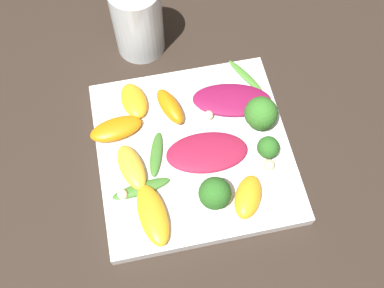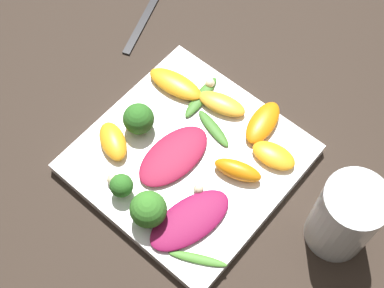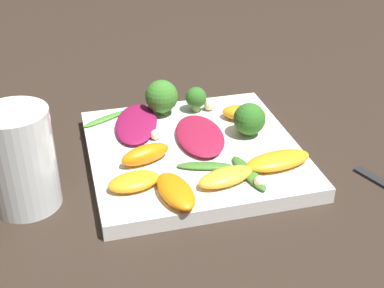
% 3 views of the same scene
% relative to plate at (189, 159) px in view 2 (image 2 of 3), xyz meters
% --- Properties ---
extents(ground_plane, '(2.40, 2.40, 0.00)m').
position_rel_plate_xyz_m(ground_plane, '(0.00, 0.00, -0.01)').
color(ground_plane, '#2D231C').
extents(plate, '(0.25, 0.25, 0.02)m').
position_rel_plate_xyz_m(plate, '(0.00, 0.00, 0.00)').
color(plate, white).
rests_on(plate, ground_plane).
extents(drinking_glass, '(0.07, 0.07, 0.11)m').
position_rel_plate_xyz_m(drinking_glass, '(-0.19, -0.04, 0.05)').
color(drinking_glass, white).
rests_on(drinking_glass, ground_plane).
extents(fork, '(0.07, 0.16, 0.01)m').
position_rel_plate_xyz_m(fork, '(0.22, -0.17, -0.01)').
color(fork, '#262628').
rests_on(fork, ground_plane).
extents(radicchio_leaf_0, '(0.06, 0.11, 0.01)m').
position_rel_plate_xyz_m(radicchio_leaf_0, '(0.01, 0.01, 0.01)').
color(radicchio_leaf_0, maroon).
rests_on(radicchio_leaf_0, plate).
extents(radicchio_leaf_1, '(0.08, 0.12, 0.01)m').
position_rel_plate_xyz_m(radicchio_leaf_1, '(-0.06, 0.07, 0.01)').
color(radicchio_leaf_1, maroon).
rests_on(radicchio_leaf_1, plate).
extents(orange_segment_0, '(0.07, 0.05, 0.02)m').
position_rel_plate_xyz_m(orange_segment_0, '(0.08, 0.05, 0.02)').
color(orange_segment_0, orange).
rests_on(orange_segment_0, plate).
extents(orange_segment_1, '(0.06, 0.04, 0.01)m').
position_rel_plate_xyz_m(orange_segment_1, '(-0.08, -0.07, 0.02)').
color(orange_segment_1, orange).
rests_on(orange_segment_1, plate).
extents(orange_segment_2, '(0.07, 0.04, 0.02)m').
position_rel_plate_xyz_m(orange_segment_2, '(0.01, -0.08, 0.02)').
color(orange_segment_2, '#FCAD33').
rests_on(orange_segment_2, plate).
extents(orange_segment_3, '(0.08, 0.04, 0.02)m').
position_rel_plate_xyz_m(orange_segment_3, '(0.08, -0.07, 0.02)').
color(orange_segment_3, orange).
rests_on(orange_segment_3, plate).
extents(orange_segment_4, '(0.06, 0.04, 0.02)m').
position_rel_plate_xyz_m(orange_segment_4, '(-0.06, -0.02, 0.02)').
color(orange_segment_4, orange).
rests_on(orange_segment_4, plate).
extents(orange_segment_5, '(0.04, 0.07, 0.02)m').
position_rel_plate_xyz_m(orange_segment_5, '(-0.04, -0.09, 0.02)').
color(orange_segment_5, orange).
rests_on(orange_segment_5, plate).
extents(broccoli_floret_0, '(0.03, 0.03, 0.03)m').
position_rel_plate_xyz_m(broccoli_floret_0, '(0.03, 0.09, 0.03)').
color(broccoli_floret_0, '#84AD5B').
rests_on(broccoli_floret_0, plate).
extents(broccoli_floret_1, '(0.04, 0.04, 0.05)m').
position_rel_plate_xyz_m(broccoli_floret_1, '(-0.02, 0.09, 0.03)').
color(broccoli_floret_1, '#84AD5B').
rests_on(broccoli_floret_1, plate).
extents(broccoli_floret_2, '(0.04, 0.04, 0.04)m').
position_rel_plate_xyz_m(broccoli_floret_2, '(0.07, 0.01, 0.03)').
color(broccoli_floret_2, '#7A9E51').
rests_on(broccoli_floret_2, plate).
extents(arugula_sprig_0, '(0.03, 0.08, 0.01)m').
position_rel_plate_xyz_m(arugula_sprig_0, '(0.04, -0.08, 0.01)').
color(arugula_sprig_0, '#3D7528').
rests_on(arugula_sprig_0, plate).
extents(arugula_sprig_1, '(0.07, 0.03, 0.01)m').
position_rel_plate_xyz_m(arugula_sprig_1, '(-0.00, -0.05, 0.01)').
color(arugula_sprig_1, '#3D7528').
rests_on(arugula_sprig_1, plate).
extents(arugula_sprig_2, '(0.07, 0.04, 0.00)m').
position_rel_plate_xyz_m(arugula_sprig_2, '(-0.09, 0.09, 0.01)').
color(arugula_sprig_2, '#47842D').
rests_on(arugula_sprig_2, plate).
extents(macadamia_nut_0, '(0.01, 0.01, 0.01)m').
position_rel_plate_xyz_m(macadamia_nut_0, '(0.05, 0.09, 0.02)').
color(macadamia_nut_0, beige).
rests_on(macadamia_nut_0, plate).
extents(macadamia_nut_1, '(0.01, 0.01, 0.01)m').
position_rel_plate_xyz_m(macadamia_nut_1, '(-0.04, 0.03, 0.02)').
color(macadamia_nut_1, beige).
rests_on(macadamia_nut_1, plate).
extents(macadamia_nut_2, '(0.01, 0.01, 0.01)m').
position_rel_plate_xyz_m(macadamia_nut_2, '(0.05, -0.10, 0.02)').
color(macadamia_nut_2, beige).
rests_on(macadamia_nut_2, plate).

